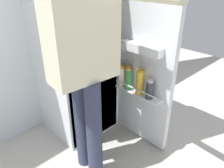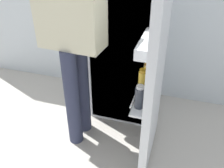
% 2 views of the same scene
% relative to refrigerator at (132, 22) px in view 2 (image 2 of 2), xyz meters
% --- Properties ---
extents(ground_plane, '(6.59, 6.59, 0.00)m').
position_rel_refrigerator_xyz_m(ground_plane, '(-0.03, -0.48, -0.90)').
color(ground_plane, '#B7B2A8').
extents(refrigerator, '(0.65, 1.17, 1.81)m').
position_rel_refrigerator_xyz_m(refrigerator, '(0.00, 0.00, 0.00)').
color(refrigerator, silver).
rests_on(refrigerator, ground_plane).
extents(person, '(0.56, 0.80, 1.69)m').
position_rel_refrigerator_xyz_m(person, '(-0.31, -0.49, 0.12)').
color(person, '#2D334C').
rests_on(person, ground_plane).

